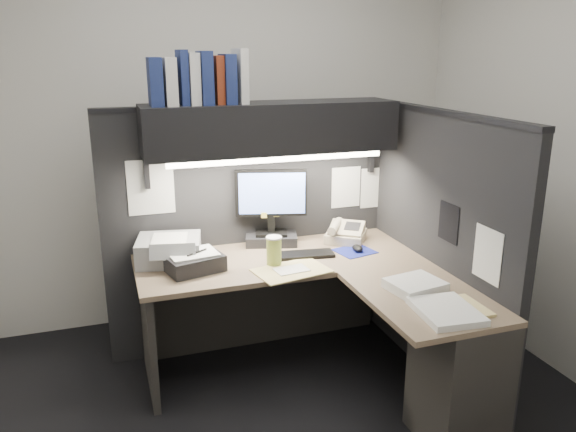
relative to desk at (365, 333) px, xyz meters
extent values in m
plane|color=black|center=(-0.43, 0.00, -0.44)|extent=(3.50, 3.50, 0.00)
cube|color=silver|center=(-0.43, 1.50, 0.91)|extent=(3.50, 0.04, 2.70)
cube|color=silver|center=(-0.43, -1.50, 0.91)|extent=(3.50, 0.04, 2.70)
cube|color=silver|center=(1.32, 0.00, 0.91)|extent=(0.04, 3.00, 2.70)
cube|color=black|center=(-0.40, 0.93, 0.36)|extent=(1.90, 0.06, 1.60)
cube|color=black|center=(0.55, 0.18, 0.36)|extent=(0.06, 1.50, 1.60)
cube|color=#856D55|center=(-0.33, 0.56, 0.27)|extent=(1.70, 0.68, 0.03)
cube|color=#856D55|center=(0.22, -0.20, 0.27)|extent=(0.60, 0.85, 0.03)
cube|color=#2B2926|center=(-0.33, 0.86, -0.09)|extent=(1.61, 0.02, 0.70)
cube|color=#2B2926|center=(-1.13, 0.56, -0.09)|extent=(0.04, 0.61, 0.70)
cube|color=#2B2926|center=(0.32, -0.43, -0.09)|extent=(0.38, 0.40, 0.70)
cube|color=black|center=(-0.30, 0.75, 1.06)|extent=(1.55, 0.34, 0.30)
cylinder|color=white|center=(-0.30, 0.61, 0.89)|extent=(1.32, 0.04, 0.04)
cube|color=black|center=(-0.29, 0.82, 0.32)|extent=(0.37, 0.28, 0.06)
cube|color=black|center=(-0.29, 0.82, 0.42)|extent=(0.05, 0.05, 0.11)
cube|color=black|center=(-0.29, 0.82, 0.63)|extent=(0.45, 0.16, 0.30)
cube|color=#7091F6|center=(-0.29, 0.80, 0.63)|extent=(0.41, 0.12, 0.27)
cube|color=black|center=(-0.18, 0.54, 0.30)|extent=(0.41, 0.19, 0.02)
cube|color=navy|center=(0.17, 0.51, 0.29)|extent=(0.26, 0.25, 0.00)
ellipsoid|color=black|center=(0.18, 0.50, 0.31)|extent=(0.07, 0.10, 0.04)
cube|color=#B9AB8E|center=(0.20, 0.72, 0.34)|extent=(0.34, 0.35, 0.10)
cylinder|color=#B3BE4C|center=(-0.38, 0.45, 0.37)|extent=(0.09, 0.09, 0.17)
cube|color=#979A9C|center=(-0.96, 0.71, 0.36)|extent=(0.42, 0.38, 0.15)
cube|color=black|center=(-0.85, 0.53, 0.33)|extent=(0.36, 0.33, 0.09)
cube|color=#DAC77B|center=(-0.32, 0.32, 0.29)|extent=(0.46, 0.34, 0.01)
cube|color=white|center=(0.22, -0.14, 0.31)|extent=(0.30, 0.27, 0.05)
cube|color=white|center=(0.20, -0.44, 0.30)|extent=(0.30, 0.36, 0.03)
cube|color=#DAC77B|center=(0.32, -0.41, 0.29)|extent=(0.20, 0.25, 0.01)
cube|color=navy|center=(-0.98, 0.74, 1.34)|extent=(0.07, 0.22, 0.26)
cube|color=silver|center=(-0.89, 0.75, 1.34)|extent=(0.07, 0.22, 0.26)
cube|color=navy|center=(-0.82, 0.77, 1.36)|extent=(0.04, 0.22, 0.30)
cube|color=silver|center=(-0.76, 0.76, 1.35)|extent=(0.06, 0.22, 0.29)
cube|color=navy|center=(-0.70, 0.74, 1.36)|extent=(0.07, 0.22, 0.30)
cube|color=maroon|center=(-0.62, 0.77, 1.34)|extent=(0.05, 0.22, 0.27)
cube|color=navy|center=(-0.56, 0.75, 1.35)|extent=(0.06, 0.22, 0.28)
cube|color=silver|center=(-0.49, 0.75, 1.36)|extent=(0.05, 0.22, 0.31)
cube|color=white|center=(0.27, 0.90, 0.61)|extent=(0.21, 0.00, 0.28)
cube|color=white|center=(0.49, 0.90, 0.59)|extent=(0.21, 0.00, 0.28)
cube|color=white|center=(-1.03, 0.90, 0.71)|extent=(0.28, 0.00, 0.34)
cube|color=black|center=(0.52, 0.05, 0.58)|extent=(0.00, 0.18, 0.22)
cube|color=white|center=(0.52, -0.30, 0.51)|extent=(0.00, 0.21, 0.28)
camera|label=1|loc=(-1.30, -2.51, 1.50)|focal=35.00mm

